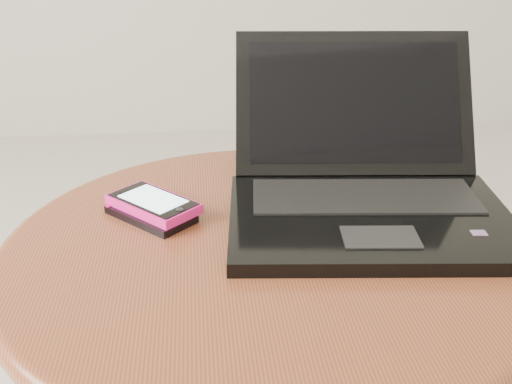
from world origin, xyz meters
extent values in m
cylinder|color=brown|center=(0.11, 0.02, 0.51)|extent=(0.63, 0.63, 0.03)
torus|color=brown|center=(0.11, 0.02, 0.51)|extent=(0.66, 0.66, 0.03)
cube|color=black|center=(0.25, 0.04, 0.53)|extent=(0.38, 0.28, 0.02)
cube|color=black|center=(0.25, 0.09, 0.54)|extent=(0.31, 0.14, 0.00)
cube|color=black|center=(0.24, -0.02, 0.54)|extent=(0.09, 0.06, 0.00)
cube|color=red|center=(0.36, -0.02, 0.54)|extent=(0.02, 0.02, 0.00)
cube|color=black|center=(0.27, 0.22, 0.63)|extent=(0.36, 0.16, 0.19)
cube|color=black|center=(0.27, 0.22, 0.64)|extent=(0.32, 0.13, 0.16)
cube|color=black|center=(-0.03, 0.09, 0.53)|extent=(0.13, 0.13, 0.01)
cube|color=#B41969|center=(-0.07, 0.13, 0.54)|extent=(0.05, 0.05, 0.00)
cube|color=#FF1D8E|center=(-0.03, 0.10, 0.54)|extent=(0.13, 0.13, 0.01)
cube|color=black|center=(-0.03, 0.10, 0.55)|extent=(0.12, 0.12, 0.00)
cube|color=#CAF4F8|center=(-0.03, 0.10, 0.55)|extent=(0.09, 0.10, 0.00)
cylinder|color=black|center=(0.01, 0.06, 0.55)|extent=(0.01, 0.01, 0.00)
camera|label=1|loc=(0.03, -0.66, 0.90)|focal=44.07mm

